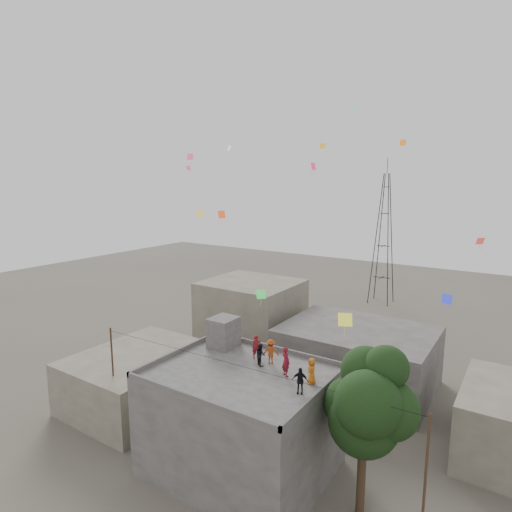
{
  "coord_description": "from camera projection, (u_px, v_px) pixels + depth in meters",
  "views": [
    {
      "loc": [
        13.43,
        -18.81,
        17.0
      ],
      "look_at": [
        -0.95,
        3.1,
        12.39
      ],
      "focal_mm": 30.0,
      "sensor_mm": 36.0,
      "label": 1
    }
  ],
  "objects": [
    {
      "name": "ground",
      "position": [
        241.0,
        468.0,
        25.69
      ],
      "size": [
        140.0,
        140.0,
        0.0
      ],
      "primitive_type": "plane",
      "color": "#4F4A41",
      "rests_on": "ground"
    },
    {
      "name": "person_dark_adult",
      "position": [
        300.0,
        381.0,
        22.12
      ],
      "size": [
        0.89,
        0.59,
        1.41
      ],
      "primitive_type": "imported",
      "rotation": [
        0.0,
        0.0,
        0.32
      ],
      "color": "black",
      "rests_on": "main_building"
    },
    {
      "name": "neighbor_northwest",
      "position": [
        251.0,
        315.0,
        43.67
      ],
      "size": [
        9.0,
        8.0,
        7.0
      ],
      "primitive_type": "cube",
      "color": "#655F50",
      "rests_on": "ground"
    },
    {
      "name": "person_orange_adult",
      "position": [
        271.0,
        352.0,
        25.74
      ],
      "size": [
        1.14,
        1.03,
        1.53
      ],
      "primitive_type": "imported",
      "rotation": [
        0.0,
        0.0,
        -2.53
      ],
      "color": "#A13D12",
      "rests_on": "main_building"
    },
    {
      "name": "person_red_child",
      "position": [
        256.0,
        347.0,
        26.46
      ],
      "size": [
        0.65,
        0.63,
        1.5
      ],
      "primitive_type": "imported",
      "rotation": [
        0.0,
        0.0,
        0.7
      ],
      "color": "maroon",
      "rests_on": "main_building"
    },
    {
      "name": "kites",
      "position": [
        307.0,
        211.0,
        27.32
      ],
      "size": [
        21.42,
        18.66,
        12.94
      ],
      "color": "#ED4B18",
      "rests_on": "ground"
    },
    {
      "name": "person_dark_child",
      "position": [
        260.0,
        354.0,
        25.55
      ],
      "size": [
        0.82,
        0.78,
        1.33
      ],
      "primitive_type": "imported",
      "rotation": [
        0.0,
        0.0,
        2.56
      ],
      "color": "black",
      "rests_on": "main_building"
    },
    {
      "name": "transmission_tower",
      "position": [
        384.0,
        239.0,
        59.22
      ],
      "size": [
        2.97,
        2.97,
        20.01
      ],
      "color": "black",
      "rests_on": "ground"
    },
    {
      "name": "parapet",
      "position": [
        240.0,
        370.0,
        24.61
      ],
      "size": [
        10.0,
        8.0,
        0.3
      ],
      "color": "#4A4745",
      "rests_on": "main_building"
    },
    {
      "name": "tree",
      "position": [
        369.0,
        404.0,
        21.15
      ],
      "size": [
        4.9,
        4.6,
        9.1
      ],
      "color": "black",
      "rests_on": "ground"
    },
    {
      "name": "stair_head_box",
      "position": [
        224.0,
        332.0,
        28.33
      ],
      "size": [
        1.6,
        1.8,
        2.0
      ],
      "primitive_type": "cube",
      "color": "#4A4745",
      "rests_on": "main_building"
    },
    {
      "name": "utility_line",
      "position": [
        235.0,
        421.0,
        23.73
      ],
      "size": [
        20.12,
        0.62,
        7.4
      ],
      "color": "black",
      "rests_on": "ground"
    },
    {
      "name": "neighbor_west",
      "position": [
        139.0,
        378.0,
        32.94
      ],
      "size": [
        8.0,
        10.0,
        4.0
      ],
      "primitive_type": "cube",
      "color": "#655F50",
      "rests_on": "ground"
    },
    {
      "name": "neighbor_north",
      "position": [
        357.0,
        357.0,
        35.71
      ],
      "size": [
        12.0,
        9.0,
        5.0
      ],
      "primitive_type": "cube",
      "color": "#4A4745",
      "rests_on": "ground"
    },
    {
      "name": "person_red_adult",
      "position": [
        286.0,
        361.0,
        24.11
      ],
      "size": [
        0.75,
        0.67,
        1.72
      ],
      "primitive_type": "imported",
      "rotation": [
        0.0,
        0.0,
        2.62
      ],
      "color": "maroon",
      "rests_on": "main_building"
    },
    {
      "name": "main_building",
      "position": [
        241.0,
        421.0,
        25.17
      ],
      "size": [
        10.0,
        8.0,
        6.1
      ],
      "color": "#4A4745",
      "rests_on": "ground"
    },
    {
      "name": "person_orange_child",
      "position": [
        312.0,
        371.0,
        23.25
      ],
      "size": [
        0.81,
        0.81,
        1.42
      ],
      "primitive_type": "imported",
      "rotation": [
        0.0,
        0.0,
        -0.77
      ],
      "color": "#C36516",
      "rests_on": "main_building"
    }
  ]
}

